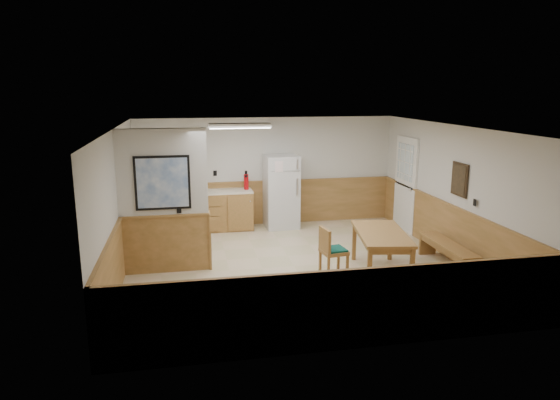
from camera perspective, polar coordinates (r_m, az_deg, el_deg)
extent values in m
plane|color=beige|center=(9.11, 1.62, -7.57)|extent=(6.00, 6.00, 0.00)
cube|color=white|center=(8.57, 1.73, 8.30)|extent=(6.00, 6.00, 0.02)
cube|color=silver|center=(11.65, -1.53, 3.28)|extent=(6.00, 0.02, 2.50)
cube|color=silver|center=(9.84, 18.99, 0.83)|extent=(0.02, 6.00, 2.50)
cube|color=silver|center=(8.63, -18.16, -0.71)|extent=(0.02, 6.00, 2.50)
cube|color=#B68148|center=(11.78, -1.49, -0.34)|extent=(6.00, 0.04, 1.00)
cube|color=#B68148|center=(10.01, 18.58, -3.38)|extent=(0.04, 6.00, 1.00)
cube|color=#B68148|center=(8.83, -17.69, -5.44)|extent=(0.04, 6.00, 1.00)
cube|color=silver|center=(8.67, -13.30, 3.02)|extent=(1.50, 0.15, 1.50)
cube|color=#B68148|center=(8.96, -12.90, -4.89)|extent=(1.50, 0.17, 1.00)
cube|color=black|center=(8.60, -13.27, 1.93)|extent=(0.92, 0.03, 0.92)
cube|color=white|center=(8.58, -13.28, 1.91)|extent=(0.84, 0.01, 0.84)
cube|color=#A56D3A|center=(11.38, -6.71, -1.25)|extent=(1.40, 0.60, 0.86)
cube|color=#A56D3A|center=(11.38, -14.11, -1.56)|extent=(0.06, 0.60, 0.86)
cube|color=#A56D3A|center=(11.36, -10.39, -1.40)|extent=(0.06, 0.60, 0.86)
cube|color=beige|center=(11.26, -8.80, 0.89)|extent=(2.20, 0.60, 0.04)
cube|color=beige|center=(11.54, -8.87, 1.53)|extent=(2.20, 0.02, 0.10)
cube|color=white|center=(11.53, 14.14, 1.66)|extent=(0.05, 1.02, 2.15)
cube|color=white|center=(11.52, 14.09, 1.65)|extent=(0.04, 0.90, 2.05)
cube|color=silver|center=(11.43, 14.12, 4.23)|extent=(0.02, 0.76, 0.80)
cube|color=white|center=(11.44, -11.99, 4.35)|extent=(0.80, 0.03, 1.00)
cube|color=white|center=(11.42, -11.99, 4.34)|extent=(0.70, 0.01, 0.90)
cube|color=#312313|center=(9.52, 19.84, 2.22)|extent=(0.03, 0.50, 0.60)
cube|color=black|center=(9.51, 19.74, 2.22)|extent=(0.01, 0.42, 0.52)
cube|color=white|center=(9.73, -4.62, 8.49)|extent=(1.20, 0.30, 0.08)
cube|color=white|center=(9.73, -4.62, 8.23)|extent=(1.15, 0.25, 0.01)
cube|color=silver|center=(11.42, 0.13, 0.97)|extent=(0.76, 0.72, 1.67)
cube|color=silver|center=(11.01, 2.00, 4.15)|extent=(0.03, 0.02, 0.22)
cube|color=silver|center=(11.10, 1.98, 1.50)|extent=(0.03, 0.02, 0.39)
cube|color=#A6723C|center=(8.71, 11.54, -3.78)|extent=(1.06, 1.71, 0.05)
cube|color=#A6723C|center=(8.73, 11.52, -4.25)|extent=(0.94, 1.59, 0.10)
cube|color=#A6723C|center=(8.08, 10.17, -7.85)|extent=(0.08, 0.08, 0.70)
cube|color=#A6723C|center=(9.45, 8.48, -4.73)|extent=(0.08, 0.08, 0.70)
cube|color=#A6723C|center=(8.23, 14.84, -7.68)|extent=(0.08, 0.08, 0.70)
cube|color=#A6723C|center=(9.58, 12.48, -4.65)|extent=(0.08, 0.08, 0.70)
cube|color=#A6723C|center=(9.41, 18.65, -4.88)|extent=(0.36, 1.61, 0.05)
cube|color=#A6723C|center=(8.87, 20.93, -7.66)|extent=(0.33, 0.06, 0.40)
cube|color=#A6723C|center=(10.10, 16.48, -4.86)|extent=(0.33, 0.06, 0.40)
cube|color=#A6723C|center=(8.62, 6.18, -5.88)|extent=(0.46, 0.46, 0.06)
cube|color=#0E4A40|center=(8.61, 6.19, -5.60)|extent=(0.42, 0.42, 0.03)
cube|color=#A6723C|center=(8.48, 5.14, -4.54)|extent=(0.11, 0.41, 0.40)
cube|color=#0E4A40|center=(8.42, 4.05, -4.66)|extent=(0.07, 0.35, 0.34)
cube|color=#A6723C|center=(8.48, 5.56, -7.81)|extent=(0.05, 0.05, 0.39)
cube|color=#A6723C|center=(8.78, 4.61, -7.06)|extent=(0.05, 0.05, 0.39)
cube|color=#A6723C|center=(8.62, 7.70, -7.51)|extent=(0.05, 0.05, 0.39)
cube|color=#A6723C|center=(8.92, 6.69, -6.79)|extent=(0.05, 0.05, 0.39)
cylinder|color=#B8090F|center=(11.33, -3.88, 2.09)|extent=(0.11, 0.11, 0.35)
cylinder|color=black|center=(11.29, -3.90, 3.16)|extent=(0.06, 0.06, 0.08)
cylinder|color=green|center=(11.19, -12.25, 1.36)|extent=(0.08, 0.08, 0.22)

